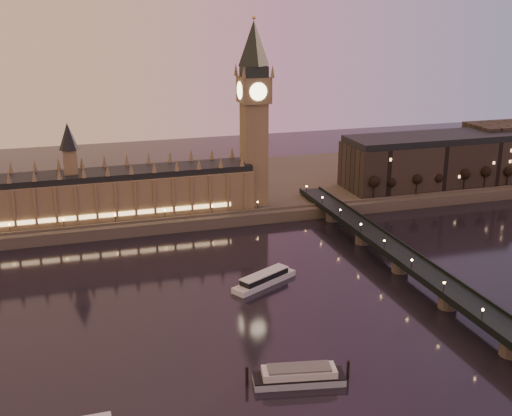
# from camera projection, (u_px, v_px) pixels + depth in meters

# --- Properties ---
(ground) EXTENTS (700.00, 700.00, 0.00)m
(ground) POSITION_uv_depth(u_px,v_px,m) (212.00, 318.00, 247.12)
(ground) COLOR black
(ground) RESTS_ON ground
(far_embankment) EXTENTS (560.00, 130.00, 6.00)m
(far_embankment) POSITION_uv_depth(u_px,v_px,m) (197.00, 191.00, 405.01)
(far_embankment) COLOR #423D35
(far_embankment) RESTS_ON ground
(palace_of_westminster) EXTENTS (180.00, 26.62, 52.00)m
(palace_of_westminster) POSITION_uv_depth(u_px,v_px,m) (84.00, 190.00, 339.59)
(palace_of_westminster) COLOR brown
(palace_of_westminster) RESTS_ON ground
(big_ben) EXTENTS (17.68, 17.68, 104.00)m
(big_ben) POSITION_uv_depth(u_px,v_px,m) (254.00, 103.00, 353.28)
(big_ben) COLOR brown
(big_ben) RESTS_ON ground
(westminster_bridge) EXTENTS (13.20, 260.00, 15.30)m
(westminster_bridge) POSITION_uv_depth(u_px,v_px,m) (422.00, 277.00, 271.16)
(westminster_bridge) COLOR black
(westminster_bridge) RESTS_ON ground
(city_block) EXTENTS (155.00, 45.00, 34.00)m
(city_block) POSITION_uv_depth(u_px,v_px,m) (458.00, 156.00, 414.45)
(city_block) COLOR black
(city_block) RESTS_ON ground
(bare_tree_0) EXTENTS (6.15, 6.15, 12.51)m
(bare_tree_0) POSITION_uv_depth(u_px,v_px,m) (370.00, 184.00, 376.04)
(bare_tree_0) COLOR black
(bare_tree_0) RESTS_ON ground
(bare_tree_1) EXTENTS (6.15, 6.15, 12.51)m
(bare_tree_1) POSITION_uv_depth(u_px,v_px,m) (394.00, 182.00, 380.40)
(bare_tree_1) COLOR black
(bare_tree_1) RESTS_ON ground
(bare_tree_2) EXTENTS (6.15, 6.15, 12.51)m
(bare_tree_2) POSITION_uv_depth(u_px,v_px,m) (417.00, 180.00, 384.76)
(bare_tree_2) COLOR black
(bare_tree_2) RESTS_ON ground
(bare_tree_3) EXTENTS (6.15, 6.15, 12.51)m
(bare_tree_3) POSITION_uv_depth(u_px,v_px,m) (440.00, 178.00, 389.12)
(bare_tree_3) COLOR black
(bare_tree_3) RESTS_ON ground
(bare_tree_4) EXTENTS (6.15, 6.15, 12.51)m
(bare_tree_4) POSITION_uv_depth(u_px,v_px,m) (462.00, 176.00, 393.48)
(bare_tree_4) COLOR black
(bare_tree_4) RESTS_ON ground
(bare_tree_5) EXTENTS (6.15, 6.15, 12.51)m
(bare_tree_5) POSITION_uv_depth(u_px,v_px,m) (484.00, 174.00, 397.83)
(bare_tree_5) COLOR black
(bare_tree_5) RESTS_ON ground
(bare_tree_6) EXTENTS (6.15, 6.15, 12.51)m
(bare_tree_6) POSITION_uv_depth(u_px,v_px,m) (505.00, 172.00, 402.19)
(bare_tree_6) COLOR black
(bare_tree_6) RESTS_ON ground
(cruise_boat_a) EXTENTS (32.39, 22.27, 5.29)m
(cruise_boat_a) POSITION_uv_depth(u_px,v_px,m) (264.00, 279.00, 276.62)
(cruise_boat_a) COLOR silver
(cruise_boat_a) RESTS_ON ground
(moored_barge) EXTENTS (33.15, 13.49, 6.18)m
(moored_barge) POSITION_uv_depth(u_px,v_px,m) (299.00, 376.00, 203.87)
(moored_barge) COLOR #9AA9C5
(moored_barge) RESTS_ON ground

